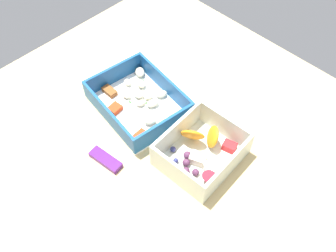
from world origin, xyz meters
The scene contains 4 objects.
table_surface centered at (0.00, 0.00, 1.00)cm, with size 80.00×80.00×2.00cm, color tan.
pasta_container centered at (7.56, -1.50, 3.59)cm, with size 21.38×17.76×5.21cm.
fruit_bowl centered at (-10.71, -1.32, 4.18)cm, with size 14.00×16.01×6.16cm.
candy_bar centered at (2.00, 12.53, 2.60)cm, with size 7.00×2.40×1.20cm, color #51197A.
Camera 1 is at (-33.83, 31.08, 64.99)cm, focal length 39.69 mm.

